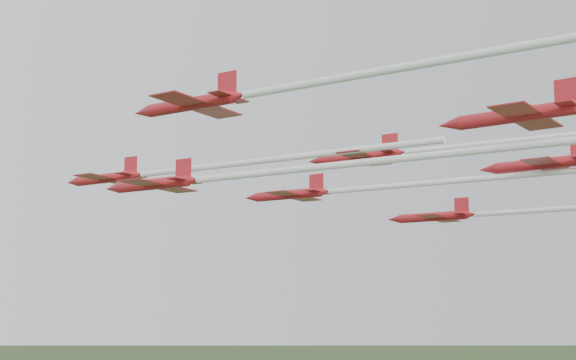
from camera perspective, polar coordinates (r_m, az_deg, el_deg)
jet_lead at (r=86.70m, az=-8.27°, el=0.64°), size 21.14×42.62×2.69m
jet_row2_left at (r=67.18m, az=-1.60°, el=0.53°), size 23.54×47.96×2.55m
jet_row2_right at (r=90.07m, az=4.69°, el=-0.66°), size 20.20×39.65×2.69m
jet_row3_left at (r=52.39m, az=2.54°, el=7.05°), size 20.72×44.07×2.37m
jet_row3_mid at (r=72.99m, az=17.81°, el=2.88°), size 29.83×58.31×2.42m
jet_row3_right at (r=93.26m, az=16.03°, el=-2.17°), size 20.80×42.92×2.56m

